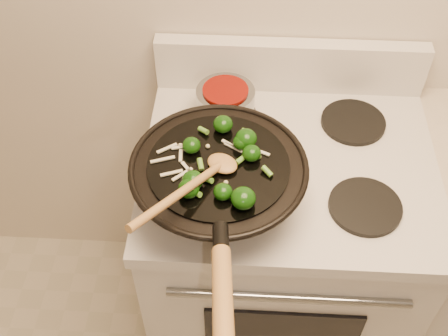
{
  "coord_description": "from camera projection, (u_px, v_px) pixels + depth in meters",
  "views": [
    {
      "loc": [
        -0.39,
        0.16,
        2.02
      ],
      "look_at": [
        -0.43,
        1.03,
        1.03
      ],
      "focal_mm": 45.0,
      "sensor_mm": 36.0,
      "label": 1
    }
  ],
  "objects": [
    {
      "name": "stirfry",
      "position": [
        227.0,
        163.0,
        1.27
      ],
      "size": [
        0.28,
        0.28,
        0.05
      ],
      "color": "#0F3708",
      "rests_on": "wok"
    },
    {
      "name": "wooden_spoon",
      "position": [
        199.0,
        180.0,
        1.21
      ],
      "size": [
        0.22,
        0.31,
        0.11
      ],
      "color": "#A67841",
      "rests_on": "wok"
    },
    {
      "name": "wok",
      "position": [
        219.0,
        182.0,
        1.33
      ],
      "size": [
        0.42,
        0.7,
        0.24
      ],
      "color": "black",
      "rests_on": "stove"
    },
    {
      "name": "saucepan",
      "position": [
        226.0,
        103.0,
        1.55
      ],
      "size": [
        0.16,
        0.26,
        0.1
      ],
      "color": "gray",
      "rests_on": "stove"
    },
    {
      "name": "stove",
      "position": [
        278.0,
        253.0,
        1.83
      ],
      "size": [
        0.78,
        0.67,
        1.08
      ],
      "color": "silver",
      "rests_on": "ground"
    }
  ]
}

